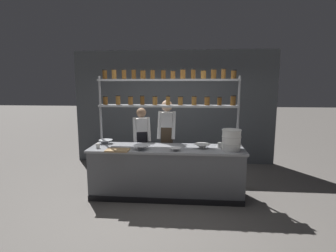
{
  "coord_description": "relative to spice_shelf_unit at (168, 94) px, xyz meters",
  "views": [
    {
      "loc": [
        0.41,
        -4.65,
        2.06
      ],
      "look_at": [
        0.01,
        0.2,
        1.29
      ],
      "focal_mm": 28.0,
      "sensor_mm": 36.0,
      "label": 1
    }
  ],
  "objects": [
    {
      "name": "ground_plane",
      "position": [
        -0.01,
        -0.33,
        -1.88
      ],
      "size": [
        40.0,
        40.0,
        0.0
      ],
      "primitive_type": "plane",
      "color": "slate"
    },
    {
      "name": "back_wall",
      "position": [
        -0.01,
        1.85,
        -0.42
      ],
      "size": [
        5.21,
        0.12,
        2.92
      ],
      "primitive_type": "cube",
      "color": "#4C5156",
      "rests_on": "ground_plane"
    },
    {
      "name": "prep_counter",
      "position": [
        -0.01,
        -0.33,
        -1.42
      ],
      "size": [
        2.81,
        0.76,
        0.92
      ],
      "color": "slate",
      "rests_on": "ground_plane"
    },
    {
      "name": "spice_shelf_unit",
      "position": [
        0.0,
        0.0,
        0.0
      ],
      "size": [
        2.69,
        0.28,
        2.35
      ],
      "color": "#999BA0",
      "rests_on": "ground_plane"
    },
    {
      "name": "chef_left",
      "position": [
        -0.59,
        0.34,
        -0.98
      ],
      "size": [
        0.41,
        0.34,
        1.58
      ],
      "rotation": [
        0.0,
        0.0,
        0.28
      ],
      "color": "black",
      "rests_on": "ground_plane"
    },
    {
      "name": "chef_center",
      "position": [
        -0.05,
        0.24,
        -0.86
      ],
      "size": [
        0.37,
        0.31,
        1.75
      ],
      "rotation": [
        0.0,
        0.0,
        -0.04
      ],
      "color": "black",
      "rests_on": "ground_plane"
    },
    {
      "name": "container_stack",
      "position": [
        1.14,
        -0.42,
        -0.78
      ],
      "size": [
        0.34,
        0.34,
        0.37
      ],
      "color": "white",
      "rests_on": "prep_counter"
    },
    {
      "name": "cutting_board",
      "position": [
        -0.84,
        -0.63,
        -0.95
      ],
      "size": [
        0.4,
        0.26,
        0.02
      ],
      "color": "#A88456",
      "rests_on": "prep_counter"
    },
    {
      "name": "prep_bowl_near_left",
      "position": [
        -1.22,
        -0.1,
        -0.93
      ],
      "size": [
        0.27,
        0.27,
        0.07
      ],
      "color": "silver",
      "rests_on": "prep_counter"
    },
    {
      "name": "prep_bowl_center_front",
      "position": [
        0.17,
        -0.55,
        -0.93
      ],
      "size": [
        0.2,
        0.2,
        0.06
      ],
      "color": "white",
      "rests_on": "prep_counter"
    },
    {
      "name": "prep_bowl_center_back",
      "position": [
        -0.43,
        -0.52,
        -0.92
      ],
      "size": [
        0.29,
        0.29,
        0.08
      ],
      "color": "silver",
      "rests_on": "prep_counter"
    },
    {
      "name": "prep_bowl_near_right",
      "position": [
        0.64,
        -0.34,
        -0.92
      ],
      "size": [
        0.29,
        0.29,
        0.08
      ],
      "color": "silver",
      "rests_on": "prep_counter"
    },
    {
      "name": "serving_cup_front",
      "position": [
        0.96,
        -0.25,
        -0.92
      ],
      "size": [
        0.09,
        0.09,
        0.09
      ],
      "color": "silver",
      "rests_on": "prep_counter"
    },
    {
      "name": "serving_cup_by_board",
      "position": [
        -1.24,
        -0.48,
        -0.91
      ],
      "size": [
        0.07,
        0.07,
        0.09
      ],
      "color": "silver",
      "rests_on": "prep_counter"
    }
  ]
}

